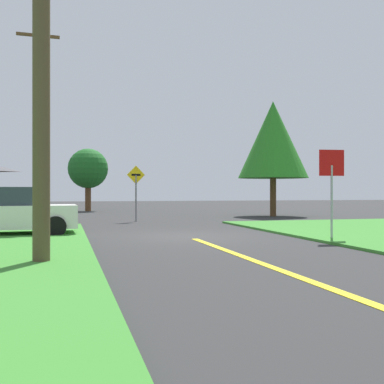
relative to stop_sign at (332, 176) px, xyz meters
name	(u,v)px	position (x,y,z in m)	size (l,w,h in m)	color
ground_plane	(187,236)	(-3.95, 2.35, -1.95)	(120.00, 120.00, 0.00)	#2E2E2E
lane_stripe_center	(303,279)	(-3.95, -5.65, -1.94)	(0.20, 14.00, 0.01)	yellow
stop_sign	(332,176)	(0.00, 0.00, 0.00)	(0.79, 0.12, 2.74)	#9EA0A8
parked_car_near_building	(5,212)	(-9.76, 3.90, -1.14)	(4.45, 2.20, 1.62)	white
utility_pole_near	(41,51)	(-8.28, -2.89, 2.34)	(1.77, 0.57, 8.40)	brown
utility_pole_mid	(38,120)	(-8.97, 8.76, 2.64)	(1.80, 0.32, 8.95)	brown
direction_sign	(136,187)	(-4.48, 10.45, -0.23)	(0.90, 0.14, 2.75)	slate
oak_tree_left	(88,169)	(-6.19, 24.23, 1.27)	(3.03, 3.03, 4.76)	brown
pine_tree_center	(273,140)	(4.22, 13.53, 2.64)	(4.19, 4.19, 6.91)	brown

